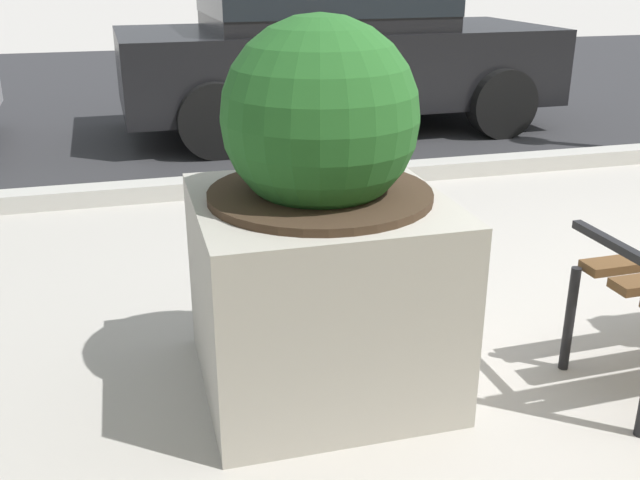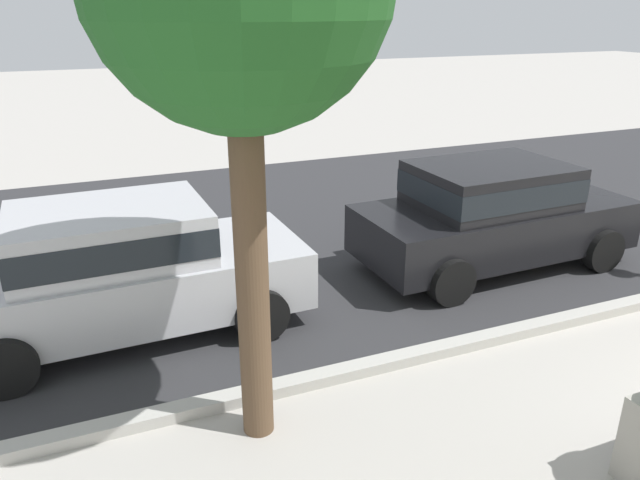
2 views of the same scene
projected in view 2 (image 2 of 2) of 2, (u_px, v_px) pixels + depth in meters
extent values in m
cube|color=#2D2D30|center=(418.00, 209.00, 11.59)|extent=(60.00, 9.00, 0.01)
cube|color=#B2AFA8|center=(608.00, 310.00, 7.60)|extent=(60.00, 0.20, 0.12)
cylinder|color=brown|center=(252.00, 278.00, 5.00)|extent=(0.28, 0.28, 3.07)
cube|color=#B7B7BC|center=(129.00, 283.00, 7.05)|extent=(4.14, 1.81, 0.70)
cube|color=#B7B7BC|center=(109.00, 233.00, 6.76)|extent=(2.17, 1.62, 0.60)
cube|color=black|center=(109.00, 233.00, 6.76)|extent=(2.18, 1.64, 0.33)
cylinder|color=black|center=(222.00, 262.00, 8.38)|extent=(0.65, 0.24, 0.64)
cylinder|color=black|center=(261.00, 315.00, 6.93)|extent=(0.65, 0.24, 0.64)
cylinder|color=black|center=(11.00, 296.00, 7.38)|extent=(0.65, 0.24, 0.64)
cylinder|color=black|center=(5.00, 367.00, 5.93)|extent=(0.65, 0.24, 0.64)
cube|color=black|center=(494.00, 226.00, 8.89)|extent=(4.14, 1.81, 0.70)
cube|color=black|center=(490.00, 185.00, 8.60)|extent=(2.17, 1.62, 0.60)
cube|color=black|center=(490.00, 185.00, 8.60)|extent=(2.18, 1.64, 0.33)
cylinder|color=black|center=(522.00, 216.00, 10.23)|extent=(0.65, 0.24, 0.64)
cylinder|color=black|center=(603.00, 250.00, 8.78)|extent=(0.65, 0.24, 0.64)
cylinder|color=black|center=(386.00, 239.00, 9.22)|extent=(0.65, 0.24, 0.64)
cylinder|color=black|center=(451.00, 282.00, 7.77)|extent=(0.65, 0.24, 0.64)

